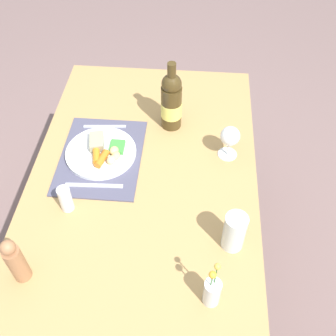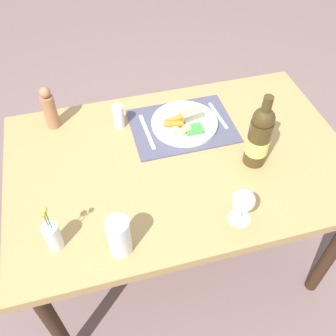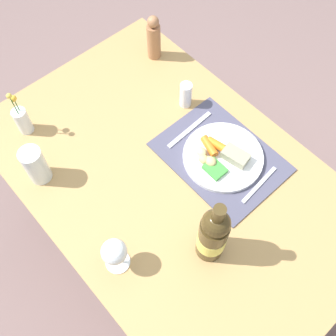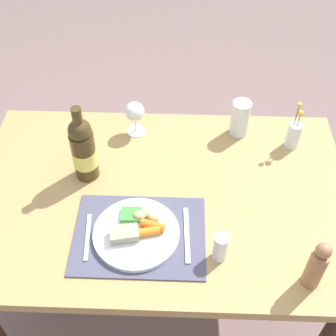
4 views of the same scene
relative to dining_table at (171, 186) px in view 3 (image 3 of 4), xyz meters
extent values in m
plane|color=#795F5C|center=(0.00, 0.00, -0.64)|extent=(8.00, 8.00, 0.00)
cube|color=tan|center=(0.00, 0.00, 0.06)|extent=(1.32, 0.86, 0.04)
cylinder|color=#362114|center=(-0.59, -0.35, -0.30)|extent=(0.06, 0.06, 0.68)
cylinder|color=#362114|center=(0.59, -0.35, -0.30)|extent=(0.06, 0.06, 0.68)
cylinder|color=#362114|center=(0.59, 0.35, -0.30)|extent=(0.06, 0.06, 0.68)
cube|color=#4B495F|center=(-0.06, -0.18, 0.08)|extent=(0.42, 0.32, 0.01)
cylinder|color=white|center=(-0.07, -0.18, 0.09)|extent=(0.28, 0.28, 0.02)
cube|color=gray|center=(-0.11, -0.20, 0.12)|extent=(0.10, 0.07, 0.03)
cylinder|color=orange|center=(-0.03, -0.18, 0.11)|extent=(0.07, 0.04, 0.03)
cylinder|color=orange|center=(-0.02, -0.16, 0.11)|extent=(0.08, 0.05, 0.03)
ellipsoid|color=#CFB776|center=(-0.06, -0.12, 0.11)|extent=(0.04, 0.03, 0.03)
ellipsoid|color=#CDBC70|center=(-0.04, -0.11, 0.11)|extent=(0.04, 0.03, 0.03)
ellipsoid|color=#C6C385|center=(-0.02, -0.12, 0.11)|extent=(0.04, 0.03, 0.03)
cube|color=green|center=(-0.09, -0.12, 0.11)|extent=(0.07, 0.06, 0.01)
cube|color=silver|center=(-0.23, -0.19, 0.09)|extent=(0.03, 0.18, 0.00)
cube|color=silver|center=(0.09, -0.17, 0.09)|extent=(0.02, 0.21, 0.00)
cylinder|color=silver|center=(0.49, 0.26, 0.13)|extent=(0.05, 0.05, 0.10)
cylinder|color=#3F7233|center=(0.48, 0.26, 0.18)|extent=(0.00, 0.00, 0.20)
sphere|color=gold|center=(0.48, 0.26, 0.27)|extent=(0.02, 0.02, 0.02)
cylinder|color=#3F7233|center=(0.49, 0.25, 0.16)|extent=(0.00, 0.00, 0.17)
sphere|color=yellow|center=(0.49, 0.25, 0.24)|extent=(0.02, 0.02, 0.02)
cylinder|color=#A36D48|center=(0.46, -0.32, 0.15)|extent=(0.05, 0.05, 0.15)
sphere|color=#A36D48|center=(0.46, -0.32, 0.25)|extent=(0.05, 0.05, 0.05)
cylinder|color=white|center=(0.19, -0.25, 0.13)|extent=(0.04, 0.04, 0.10)
cylinder|color=white|center=(-0.11, 0.32, 0.08)|extent=(0.08, 0.08, 0.00)
cylinder|color=white|center=(-0.11, 0.32, 0.11)|extent=(0.01, 0.01, 0.06)
sphere|color=white|center=(-0.11, 0.32, 0.18)|extent=(0.08, 0.08, 0.08)
cylinder|color=#423217|center=(-0.27, 0.08, 0.17)|extent=(0.08, 0.08, 0.19)
sphere|color=#423217|center=(-0.27, 0.08, 0.29)|extent=(0.08, 0.08, 0.08)
cylinder|color=#423217|center=(-0.27, 0.08, 0.34)|extent=(0.03, 0.03, 0.09)
cylinder|color=#EFE164|center=(-0.27, 0.08, 0.16)|extent=(0.09, 0.09, 0.07)
cylinder|color=silver|center=(0.29, 0.33, 0.15)|extent=(0.07, 0.07, 0.15)
cylinder|color=silver|center=(0.29, 0.33, 0.12)|extent=(0.07, 0.07, 0.08)
camera|label=1|loc=(0.99, 0.17, 1.24)|focal=43.21mm
camera|label=2|loc=(0.30, 0.95, 1.14)|focal=40.27mm
camera|label=3|loc=(-0.47, 0.44, 1.27)|focal=42.92mm
camera|label=4|loc=(0.06, -0.99, 1.28)|focal=47.84mm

